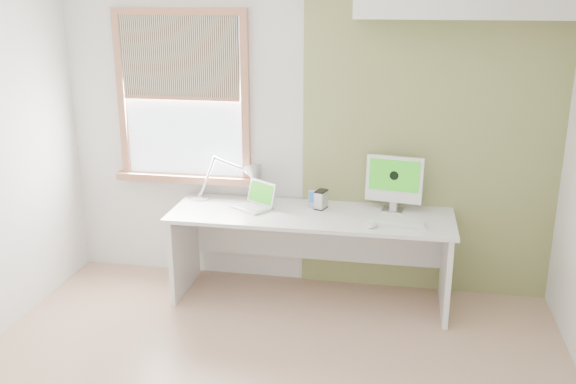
% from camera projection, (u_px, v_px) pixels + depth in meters
% --- Properties ---
extents(room, '(4.04, 3.54, 2.64)m').
position_uv_depth(room, '(254.00, 196.00, 3.45)').
color(room, tan).
rests_on(room, ground).
extents(accent_wall, '(2.00, 0.02, 2.60)m').
position_uv_depth(accent_wall, '(430.00, 136.00, 4.91)').
color(accent_wall, '#8C9D5D').
rests_on(accent_wall, room).
extents(window, '(1.20, 0.14, 1.42)m').
position_uv_depth(window, '(182.00, 98.00, 5.16)').
color(window, '#AA6D50').
rests_on(window, room).
extents(desk, '(2.20, 0.70, 0.73)m').
position_uv_depth(desk, '(312.00, 234.00, 5.01)').
color(desk, white).
rests_on(desk, room).
extents(desk_lamp, '(0.66, 0.27, 0.37)m').
position_uv_depth(desk_lamp, '(243.00, 177.00, 5.17)').
color(desk_lamp, '#BABDBF').
rests_on(desk_lamp, desk).
extents(laptop, '(0.37, 0.36, 0.21)m').
position_uv_depth(laptop, '(256.00, 201.00, 5.02)').
color(laptop, '#BABDBF').
rests_on(laptop, desk).
extents(phone_dock, '(0.09, 0.09, 0.14)m').
position_uv_depth(phone_dock, '(312.00, 202.00, 5.03)').
color(phone_dock, '#BABDBF').
rests_on(phone_dock, desk).
extents(external_drive, '(0.10, 0.13, 0.15)m').
position_uv_depth(external_drive, '(321.00, 200.00, 4.99)').
color(external_drive, '#BABDBF').
rests_on(external_drive, desk).
extents(imac, '(0.45, 0.18, 0.43)m').
position_uv_depth(imac, '(394.00, 180.00, 4.91)').
color(imac, '#BABDBF').
rests_on(imac, desk).
extents(keyboard, '(0.45, 0.15, 0.02)m').
position_uv_depth(keyboard, '(396.00, 224.00, 4.65)').
color(keyboard, white).
rests_on(keyboard, desk).
extents(mouse, '(0.10, 0.12, 0.03)m').
position_uv_depth(mouse, '(372.00, 226.00, 4.60)').
color(mouse, white).
rests_on(mouse, desk).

